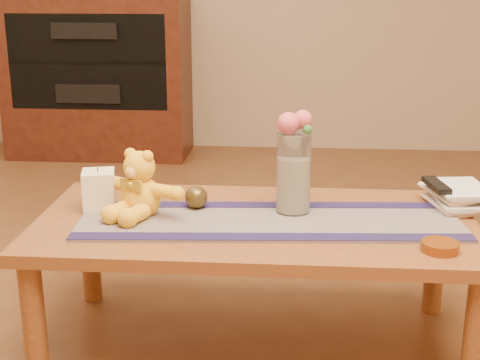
# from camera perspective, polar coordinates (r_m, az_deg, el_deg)

# --- Properties ---
(floor) EXTENTS (5.50, 5.50, 0.00)m
(floor) POSITION_cam_1_polar(r_m,az_deg,el_deg) (2.38, 1.23, -13.49)
(floor) COLOR #553018
(floor) RESTS_ON ground
(coffee_table_top) EXTENTS (1.40, 0.70, 0.04)m
(coffee_table_top) POSITION_cam_1_polar(r_m,az_deg,el_deg) (2.20, 1.30, -3.77)
(coffee_table_top) COLOR brown
(coffee_table_top) RESTS_ON floor
(table_leg_fl) EXTENTS (0.07, 0.07, 0.41)m
(table_leg_fl) POSITION_cam_1_polar(r_m,az_deg,el_deg) (2.16, -16.75, -11.46)
(table_leg_fl) COLOR brown
(table_leg_fl) RESTS_ON floor
(table_leg_fr) EXTENTS (0.07, 0.07, 0.41)m
(table_leg_fr) POSITION_cam_1_polar(r_m,az_deg,el_deg) (2.10, 18.98, -12.62)
(table_leg_fr) COLOR brown
(table_leg_fr) RESTS_ON floor
(table_leg_bl) EXTENTS (0.07, 0.07, 0.41)m
(table_leg_bl) POSITION_cam_1_polar(r_m,az_deg,el_deg) (2.66, -12.36, -5.66)
(table_leg_bl) COLOR brown
(table_leg_bl) RESTS_ON floor
(table_leg_br) EXTENTS (0.07, 0.07, 0.41)m
(table_leg_br) POSITION_cam_1_polar(r_m,az_deg,el_deg) (2.60, 15.93, -6.41)
(table_leg_br) COLOR brown
(table_leg_br) RESTS_ON floor
(persian_runner) EXTENTS (1.22, 0.43, 0.01)m
(persian_runner) POSITION_cam_1_polar(r_m,az_deg,el_deg) (2.17, 2.49, -3.44)
(persian_runner) COLOR #181F43
(persian_runner) RESTS_ON coffee_table_top
(runner_border_near) EXTENTS (1.20, 0.14, 0.00)m
(runner_border_near) POSITION_cam_1_polar(r_m,az_deg,el_deg) (2.03, 2.62, -4.73)
(runner_border_near) COLOR #1C153F
(runner_border_near) RESTS_ON persian_runner
(runner_border_far) EXTENTS (1.20, 0.14, 0.00)m
(runner_border_far) POSITION_cam_1_polar(r_m,az_deg,el_deg) (2.30, 2.38, -2.08)
(runner_border_far) COLOR #1C153F
(runner_border_far) RESTS_ON persian_runner
(teddy_bear) EXTENTS (0.37, 0.35, 0.20)m
(teddy_bear) POSITION_cam_1_polar(r_m,az_deg,el_deg) (2.21, -8.25, -0.30)
(teddy_bear) COLOR yellow
(teddy_bear) RESTS_ON persian_runner
(pillar_candle) EXTENTS (0.12, 0.12, 0.12)m
(pillar_candle) POSITION_cam_1_polar(r_m,az_deg,el_deg) (2.31, -11.65, -0.76)
(pillar_candle) COLOR #FFE1BB
(pillar_candle) RESTS_ON persian_runner
(candle_wick) EXTENTS (0.00, 0.00, 0.01)m
(candle_wick) POSITION_cam_1_polar(r_m,az_deg,el_deg) (2.29, -11.75, 0.87)
(candle_wick) COLOR black
(candle_wick) RESTS_ON pillar_candle
(glass_vase) EXTENTS (0.11, 0.11, 0.26)m
(glass_vase) POSITION_cam_1_polar(r_m,az_deg,el_deg) (2.21, 4.47, 0.58)
(glass_vase) COLOR silver
(glass_vase) RESTS_ON persian_runner
(potpourri_fill) EXTENTS (0.09, 0.09, 0.18)m
(potpourri_fill) POSITION_cam_1_polar(r_m,az_deg,el_deg) (2.22, 4.45, -0.38)
(potpourri_fill) COLOR beige
(potpourri_fill) RESTS_ON glass_vase
(rose_left) EXTENTS (0.07, 0.07, 0.07)m
(rose_left) POSITION_cam_1_polar(r_m,az_deg,el_deg) (2.16, 4.04, 4.73)
(rose_left) COLOR #D74C5A
(rose_left) RESTS_ON glass_vase
(rose_right) EXTENTS (0.06, 0.06, 0.06)m
(rose_right) POSITION_cam_1_polar(r_m,az_deg,el_deg) (2.17, 5.24, 5.05)
(rose_right) COLOR #D74C5A
(rose_right) RESTS_ON glass_vase
(blue_flower_back) EXTENTS (0.04, 0.04, 0.04)m
(blue_flower_back) POSITION_cam_1_polar(r_m,az_deg,el_deg) (2.20, 4.83, 4.78)
(blue_flower_back) COLOR #4D60A8
(blue_flower_back) RESTS_ON glass_vase
(blue_flower_side) EXTENTS (0.04, 0.04, 0.04)m
(blue_flower_side) POSITION_cam_1_polar(r_m,az_deg,el_deg) (2.19, 3.78, 4.52)
(blue_flower_side) COLOR #4D60A8
(blue_flower_side) RESTS_ON glass_vase
(leaf_sprig) EXTENTS (0.03, 0.03, 0.03)m
(leaf_sprig) POSITION_cam_1_polar(r_m,az_deg,el_deg) (2.15, 5.63, 4.20)
(leaf_sprig) COLOR #33662D
(leaf_sprig) RESTS_ON glass_vase
(bronze_ball) EXTENTS (0.08, 0.08, 0.08)m
(bronze_ball) POSITION_cam_1_polar(r_m,az_deg,el_deg) (2.26, -3.66, -1.44)
(bronze_ball) COLOR #4B3919
(bronze_ball) RESTS_ON persian_runner
(book_bottom) EXTENTS (0.21, 0.25, 0.02)m
(book_bottom) POSITION_cam_1_polar(r_m,az_deg,el_deg) (2.38, 15.79, -2.05)
(book_bottom) COLOR beige
(book_bottom) RESTS_ON coffee_table_top
(book_lower) EXTENTS (0.18, 0.24, 0.02)m
(book_lower) POSITION_cam_1_polar(r_m,az_deg,el_deg) (2.37, 15.97, -1.64)
(book_lower) COLOR beige
(book_lower) RESTS_ON book_bottom
(book_upper) EXTENTS (0.22, 0.26, 0.02)m
(book_upper) POSITION_cam_1_polar(r_m,az_deg,el_deg) (2.37, 15.70, -1.16)
(book_upper) COLOR beige
(book_upper) RESTS_ON book_lower
(book_top) EXTENTS (0.19, 0.24, 0.02)m
(book_top) POSITION_cam_1_polar(r_m,az_deg,el_deg) (2.36, 16.01, -0.75)
(book_top) COLOR beige
(book_top) RESTS_ON book_upper
(tv_remote) EXTENTS (0.07, 0.17, 0.02)m
(tv_remote) POSITION_cam_1_polar(r_m,az_deg,el_deg) (2.35, 16.02, -0.41)
(tv_remote) COLOR black
(tv_remote) RESTS_ON book_top
(amber_dish) EXTENTS (0.14, 0.14, 0.03)m
(amber_dish) POSITION_cam_1_polar(r_m,az_deg,el_deg) (2.02, 16.30, -5.34)
(amber_dish) COLOR #BF5914
(amber_dish) RESTS_ON coffee_table_top
(media_cabinet) EXTENTS (1.20, 0.50, 1.10)m
(media_cabinet) POSITION_cam_1_polar(r_m,az_deg,el_deg) (4.77, -11.70, 8.60)
(media_cabinet) COLOR black
(media_cabinet) RESTS_ON floor
(cabinet_cavity) EXTENTS (1.02, 0.03, 0.61)m
(cabinet_cavity) POSITION_cam_1_polar(r_m,az_deg,el_deg) (4.53, -12.59, 9.54)
(cabinet_cavity) COLOR black
(cabinet_cavity) RESTS_ON media_cabinet
(cabinet_shelf) EXTENTS (1.02, 0.20, 0.02)m
(cabinet_shelf) POSITION_cam_1_polar(r_m,az_deg,el_deg) (4.61, -12.29, 9.68)
(cabinet_shelf) COLOR black
(cabinet_shelf) RESTS_ON media_cabinet
(stereo_upper) EXTENTS (0.42, 0.28, 0.10)m
(stereo_upper) POSITION_cam_1_polar(r_m,az_deg,el_deg) (4.61, -12.37, 12.15)
(stereo_upper) COLOR black
(stereo_upper) RESTS_ON media_cabinet
(stereo_lower) EXTENTS (0.42, 0.28, 0.12)m
(stereo_lower) POSITION_cam_1_polar(r_m,az_deg,el_deg) (4.66, -12.07, 7.29)
(stereo_lower) COLOR black
(stereo_lower) RESTS_ON media_cabinet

